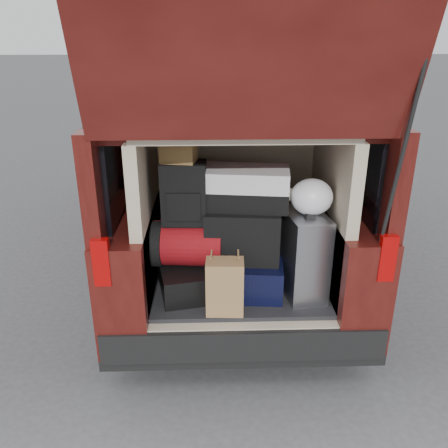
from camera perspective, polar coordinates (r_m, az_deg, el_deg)
The scene contains 13 objects.
ground at distance 3.70m, azimuth 1.91°, elevation -16.15°, with size 80.00×80.00×0.00m, color #3C3C3F.
minivan at distance 4.93m, azimuth 0.67°, elevation 6.18°, with size 1.90×5.35×2.77m.
load_floor at distance 3.76m, azimuth 1.70°, elevation -10.24°, with size 1.24×1.05×0.55m, color black.
black_hardshell at distance 3.43m, azimuth -4.56°, elevation -6.43°, with size 0.37×0.51×0.20m, color black.
navy_hardshell at distance 3.47m, azimuth 3.13°, elevation -5.69°, with size 0.45×0.56×0.24m, color black.
silver_roller at distance 3.33m, azimuth 9.56°, elevation -3.68°, with size 0.25×0.41×0.61m, color silver.
kraft_bag at distance 3.13m, azimuth 0.09°, elevation -7.57°, with size 0.25×0.16×0.38m, color #A9774C.
red_duffel at distance 3.33m, azimuth -4.39°, elevation -2.34°, with size 0.48×0.31×0.31m, color maroon.
black_soft_case at distance 3.31m, azimuth 2.23°, elevation -1.24°, with size 0.51×0.31×0.37m, color black.
backpack at distance 3.20m, azimuth -4.84°, elevation 3.72°, with size 0.30×0.18×0.43m, color black.
twotone_duffel at distance 3.25m, azimuth 2.38°, elevation 4.38°, with size 0.61×0.32×0.27m, color white.
grocery_sack_lower at distance 3.13m, azimuth -5.49°, elevation 9.29°, with size 0.22×0.18×0.20m, color olive.
plastic_bag_right at distance 3.17m, azimuth 10.50°, elevation 3.22°, with size 0.28×0.26×0.24m, color white.
Camera 1 is at (-0.21, -2.87, 2.33)m, focal length 38.00 mm.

